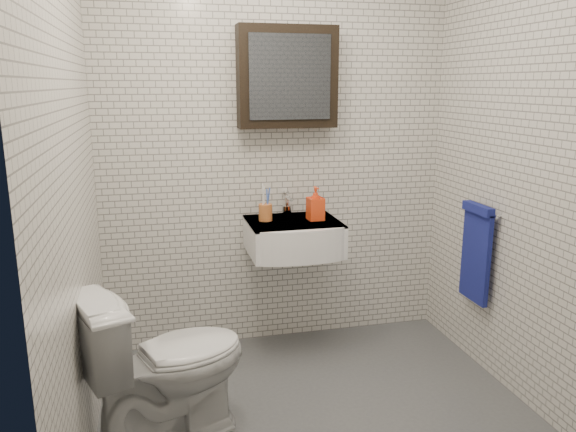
# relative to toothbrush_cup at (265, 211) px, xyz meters

# --- Properties ---
(ground) EXTENTS (2.20, 2.00, 0.01)m
(ground) POSITION_rel_toothbrush_cup_xyz_m (0.11, -0.82, -0.90)
(ground) COLOR #4B4F53
(ground) RESTS_ON ground
(room_shell) EXTENTS (2.22, 2.02, 2.51)m
(room_shell) POSITION_rel_toothbrush_cup_xyz_m (0.11, -0.82, 0.56)
(room_shell) COLOR silver
(room_shell) RESTS_ON ground
(washbasin) EXTENTS (0.55, 0.50, 0.20)m
(washbasin) POSITION_rel_toothbrush_cup_xyz_m (0.16, -0.09, -0.15)
(washbasin) COLOR white
(washbasin) RESTS_ON room_shell
(faucet) EXTENTS (0.06, 0.20, 0.15)m
(faucet) POSITION_rel_toothbrush_cup_xyz_m (0.16, 0.11, 0.01)
(faucet) COLOR silver
(faucet) RESTS_ON washbasin
(mirror_cabinet) EXTENTS (0.60, 0.15, 0.60)m
(mirror_cabinet) POSITION_rel_toothbrush_cup_xyz_m (0.16, 0.11, 0.79)
(mirror_cabinet) COLOR black
(mirror_cabinet) RESTS_ON room_shell
(towel_rail) EXTENTS (0.09, 0.30, 0.58)m
(towel_rail) POSITION_rel_toothbrush_cup_xyz_m (1.16, -0.47, -0.18)
(towel_rail) COLOR silver
(towel_rail) RESTS_ON room_shell
(toothbrush_cup) EXTENTS (0.10, 0.10, 0.22)m
(toothbrush_cup) POSITION_rel_toothbrush_cup_xyz_m (0.00, 0.00, 0.00)
(toothbrush_cup) COLOR #C26830
(toothbrush_cup) RESTS_ON washbasin
(soap_bottle) EXTENTS (0.10, 0.10, 0.21)m
(soap_bottle) POSITION_rel_toothbrush_cup_xyz_m (0.30, -0.05, 0.05)
(soap_bottle) COLOR #E45918
(soap_bottle) RESTS_ON washbasin
(toilet) EXTENTS (0.87, 0.69, 0.78)m
(toilet) POSITION_rel_toothbrush_cup_xyz_m (-0.64, -0.80, -0.52)
(toilet) COLOR silver
(toilet) RESTS_ON ground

